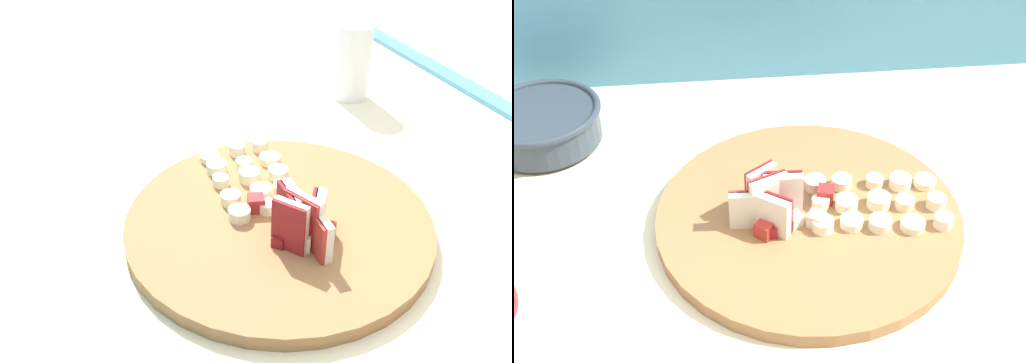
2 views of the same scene
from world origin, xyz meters
TOP-DOWN VIEW (x-y plane):
  - cutting_board at (0.03, 0.08)m, footprint 0.38×0.38m
  - apple_wedge_fan at (-0.02, 0.07)m, footprint 0.09×0.08m
  - apple_dice_pile at (0.00, 0.07)m, footprint 0.11×0.08m
  - banana_slice_rows at (0.12, 0.08)m, footprint 0.17×0.11m
  - small_jar at (0.33, -0.20)m, footprint 0.06×0.06m

SIDE VIEW (x-z plane):
  - cutting_board at x=0.03m, z-range 0.93..0.95m
  - banana_slice_rows at x=0.12m, z-range 0.95..0.96m
  - apple_dice_pile at x=0.00m, z-range 0.95..0.97m
  - apple_wedge_fan at x=-0.02m, z-range 0.95..1.01m
  - small_jar at x=0.33m, z-range 0.93..1.06m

